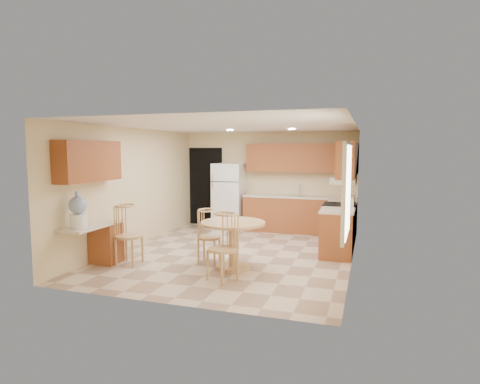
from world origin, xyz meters
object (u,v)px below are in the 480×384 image
(dining_table, at_px, (233,238))
(water_crock, at_px, (78,211))
(stove, at_px, (339,225))
(chair_table_b, at_px, (220,242))
(refrigerator, at_px, (229,196))
(chair_table_a, at_px, (207,232))
(chair_desk, at_px, (125,230))

(dining_table, xyz_separation_m, water_crock, (-2.32, -1.05, 0.51))
(stove, xyz_separation_m, chair_table_b, (-1.56, -2.90, 0.17))
(dining_table, bearing_deg, refrigerator, 110.60)
(chair_table_a, height_order, water_crock, water_crock)
(stove, relative_size, water_crock, 1.80)
(refrigerator, relative_size, water_crock, 2.80)
(chair_table_a, relative_size, water_crock, 1.58)
(chair_table_a, distance_m, chair_desk, 1.43)
(chair_table_b, bearing_deg, chair_desk, 17.53)
(dining_table, height_order, chair_table_a, chair_table_a)
(refrigerator, relative_size, dining_table, 1.53)
(stove, bearing_deg, water_crock, -140.84)
(dining_table, xyz_separation_m, chair_table_b, (0.05, -0.75, 0.10))
(chair_table_b, xyz_separation_m, chair_desk, (-1.92, 0.34, 0.00))
(stove, height_order, water_crock, water_crock)
(dining_table, relative_size, chair_desk, 1.05)
(chair_table_a, xyz_separation_m, chair_table_b, (0.60, -0.91, 0.06))
(water_crock, bearing_deg, chair_table_a, 34.40)
(chair_desk, relative_size, water_crock, 1.74)
(chair_table_a, relative_size, chair_desk, 0.91)
(dining_table, bearing_deg, water_crock, -155.60)
(dining_table, relative_size, chair_table_b, 1.05)
(refrigerator, xyz_separation_m, dining_table, (1.27, -3.37, -0.31))
(stove, bearing_deg, chair_table_a, -137.37)
(chair_table_b, height_order, water_crock, water_crock)
(stove, height_order, chair_table_a, stove)
(refrigerator, xyz_separation_m, chair_desk, (-0.60, -3.77, -0.20))
(chair_table_b, relative_size, chair_desk, 0.99)
(dining_table, height_order, chair_table_b, chair_table_b)
(water_crock, bearing_deg, chair_desk, 55.07)
(water_crock, bearing_deg, stove, 39.16)
(refrigerator, distance_m, water_crock, 4.54)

